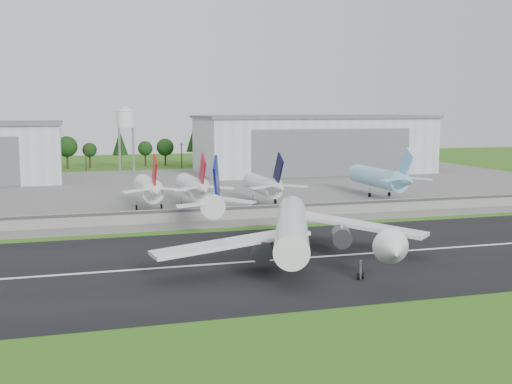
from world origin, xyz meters
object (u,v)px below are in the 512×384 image
object	(u,v)px
main_airliner	(293,234)
parked_jet_navy	(266,185)
parked_jet_red_b	(194,187)
parked_jet_red_a	(149,189)
parked_jet_skyblue	(382,178)

from	to	relation	value
main_airliner	parked_jet_navy	world-z (taller)	main_airliner
parked_jet_red_b	parked_jet_navy	bearing A→B (deg)	-0.12
main_airliner	parked_jet_red_b	bearing A→B (deg)	-65.32
parked_jet_red_a	parked_jet_skyblue	world-z (taller)	parked_jet_skyblue
parked_jet_skyblue	main_airliner	bearing A→B (deg)	-127.83
parked_jet_navy	parked_jet_skyblue	world-z (taller)	parked_jet_skyblue
main_airliner	parked_jet_skyblue	size ratio (longest dim) A/B	1.54
parked_jet_navy	main_airliner	bearing A→B (deg)	-103.02
parked_jet_red_b	parked_jet_skyblue	size ratio (longest dim) A/B	0.84
parked_jet_skyblue	parked_jet_red_b	bearing A→B (deg)	-175.33
main_airliner	parked_jet_skyblue	bearing A→B (deg)	-108.06
parked_jet_red_a	parked_jet_navy	world-z (taller)	parked_jet_red_a
main_airliner	parked_jet_navy	size ratio (longest dim) A/B	1.84
main_airliner	parked_jet_red_b	size ratio (longest dim) A/B	1.84
parked_jet_red_a	parked_jet_red_b	xyz separation A→B (m)	(12.72, 0.00, 0.01)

